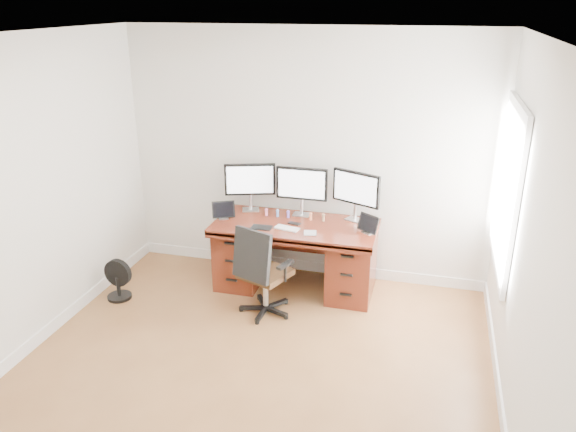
% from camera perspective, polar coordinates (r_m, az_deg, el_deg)
% --- Properties ---
extents(ground, '(4.50, 4.50, 0.00)m').
position_cam_1_polar(ground, '(4.72, -4.92, -17.40)').
color(ground, brown).
rests_on(ground, ground).
extents(back_wall, '(4.00, 0.10, 2.70)m').
position_cam_1_polar(back_wall, '(6.06, 1.83, 6.02)').
color(back_wall, silver).
rests_on(back_wall, ground).
extents(right_wall, '(0.10, 4.50, 2.70)m').
position_cam_1_polar(right_wall, '(3.95, 23.52, -4.31)').
color(right_wall, silver).
rests_on(right_wall, ground).
extents(desk, '(1.70, 0.80, 0.75)m').
position_cam_1_polar(desk, '(6.00, 0.81, -3.78)').
color(desk, '#521D10').
rests_on(desk, ground).
extents(office_chair, '(0.65, 0.65, 0.94)m').
position_cam_1_polar(office_chair, '(5.55, -2.59, -7.08)').
color(office_chair, black).
rests_on(office_chair, ground).
extents(floor_fan, '(0.30, 0.25, 0.43)m').
position_cam_1_polar(floor_fan, '(6.12, -16.92, -6.25)').
color(floor_fan, black).
rests_on(floor_fan, ground).
extents(monitor_left, '(0.53, 0.21, 0.53)m').
position_cam_1_polar(monitor_left, '(6.12, -3.89, 3.56)').
color(monitor_left, silver).
rests_on(monitor_left, desk).
extents(monitor_center, '(0.55, 0.14, 0.53)m').
position_cam_1_polar(monitor_center, '(5.97, 1.41, 3.13)').
color(monitor_center, silver).
rests_on(monitor_center, desk).
extents(monitor_right, '(0.52, 0.25, 0.53)m').
position_cam_1_polar(monitor_right, '(5.86, 6.92, 2.65)').
color(monitor_right, silver).
rests_on(monitor_right, desk).
extents(tablet_left, '(0.25, 0.16, 0.19)m').
position_cam_1_polar(tablet_left, '(5.98, -6.60, 0.51)').
color(tablet_left, silver).
rests_on(tablet_left, desk).
extents(tablet_right, '(0.24, 0.19, 0.19)m').
position_cam_1_polar(tablet_right, '(5.63, 8.13, -0.92)').
color(tablet_right, silver).
rests_on(tablet_right, desk).
extents(keyboard, '(0.27, 0.16, 0.01)m').
position_cam_1_polar(keyboard, '(5.70, -0.11, -1.26)').
color(keyboard, white).
rests_on(keyboard, desk).
extents(trackpad, '(0.15, 0.15, 0.01)m').
position_cam_1_polar(trackpad, '(5.60, 2.26, -1.72)').
color(trackpad, '#B5B8BC').
rests_on(trackpad, desk).
extents(drawing_tablet, '(0.22, 0.14, 0.01)m').
position_cam_1_polar(drawing_tablet, '(5.74, -2.70, -1.16)').
color(drawing_tablet, black).
rests_on(drawing_tablet, desk).
extents(phone, '(0.14, 0.09, 0.01)m').
position_cam_1_polar(phone, '(5.83, 0.65, -0.75)').
color(phone, black).
rests_on(phone, desk).
extents(figurine_pink, '(0.03, 0.03, 0.08)m').
position_cam_1_polar(figurine_pink, '(6.04, -2.21, 0.45)').
color(figurine_pink, pink).
rests_on(figurine_pink, desk).
extents(figurine_blue, '(0.03, 0.03, 0.08)m').
position_cam_1_polar(figurine_blue, '(6.01, -1.07, 0.35)').
color(figurine_blue, '#5F8AD9').
rests_on(figurine_blue, desk).
extents(figurine_purple, '(0.03, 0.03, 0.08)m').
position_cam_1_polar(figurine_purple, '(5.98, 0.02, 0.24)').
color(figurine_purple, '#7557C9').
rests_on(figurine_purple, desk).
extents(figurine_orange, '(0.03, 0.03, 0.08)m').
position_cam_1_polar(figurine_orange, '(5.93, 2.32, 0.02)').
color(figurine_orange, '#EE8454').
rests_on(figurine_orange, desk).
extents(figurine_brown, '(0.03, 0.03, 0.08)m').
position_cam_1_polar(figurine_brown, '(5.90, 3.62, -0.10)').
color(figurine_brown, '#9A704E').
rests_on(figurine_brown, desk).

